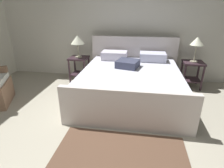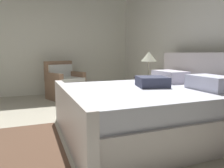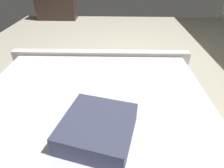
% 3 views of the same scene
% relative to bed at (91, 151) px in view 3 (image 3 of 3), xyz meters
% --- Properties ---
extents(ground_plane, '(6.14, 6.35, 0.02)m').
position_rel_bed_xyz_m(ground_plane, '(-0.32, -2.00, -0.35)').
color(ground_plane, '#A7A18E').
extents(bed, '(2.04, 2.18, 1.10)m').
position_rel_bed_xyz_m(bed, '(0.00, 0.00, 0.00)').
color(bed, silver).
rests_on(bed, ground).
extents(dresser, '(1.13, 0.46, 0.92)m').
position_rel_bed_xyz_m(dresser, '(1.65, -4.84, 0.12)').
color(dresser, '#332420').
rests_on(dresser, ground).
extents(area_rug, '(1.67, 1.07, 0.01)m').
position_rel_bed_xyz_m(area_rug, '(0.00, -1.71, -0.33)').
color(area_rug, brown).
rests_on(area_rug, ground).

